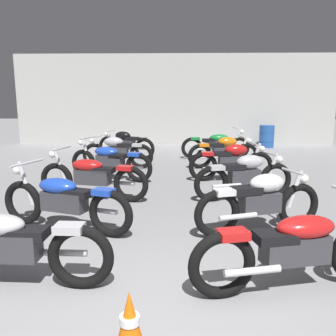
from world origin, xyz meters
TOP-DOWN VIEW (x-y plane):
  - back_wall at (0.00, 12.22)m, footprint 12.87×0.24m
  - motorcycle_left_row_0 at (-1.52, 0.75)m, footprint 2.17×0.68m
  - motorcycle_left_row_1 at (-1.43, 2.34)m, footprint 2.09×0.92m
  - motorcycle_left_row_2 at (-1.41, 3.94)m, footprint 2.15×0.73m
  - motorcycle_left_row_3 at (-1.41, 5.64)m, footprint 2.06×0.98m
  - motorcycle_left_row_4 at (-1.48, 7.05)m, footprint 1.97×0.48m
  - motorcycle_left_row_5 at (-1.48, 8.65)m, footprint 1.89×0.79m
  - motorcycle_right_row_0 at (1.37, 0.78)m, footprint 2.14×0.82m
  - motorcycle_right_row_1 at (1.37, 2.35)m, footprint 1.90×0.77m
  - motorcycle_right_row_2 at (1.45, 4.05)m, footprint 1.93×0.71m
  - motorcycle_right_row_3 at (1.42, 5.60)m, footprint 1.97×0.53m
  - motorcycle_right_row_4 at (1.43, 7.14)m, footprint 1.96×0.60m
  - motorcycle_right_row_5 at (1.37, 8.68)m, footprint 2.17×0.68m
  - oil_drum at (3.57, 11.36)m, footprint 0.59×0.59m
  - traffic_cone at (-0.13, -0.24)m, footprint 0.32×0.32m

SIDE VIEW (x-z plane):
  - traffic_cone at x=-0.13m, z-range -0.01..0.53m
  - oil_drum at x=3.57m, z-range 0.00..0.85m
  - motorcycle_left_row_0 at x=-1.52m, z-range -0.04..0.94m
  - motorcycle_left_row_1 at x=-1.43m, z-range -0.04..0.94m
  - motorcycle_left_row_2 at x=-1.41m, z-range -0.04..0.94m
  - motorcycle_left_row_3 at x=-1.41m, z-range -0.04..0.94m
  - motorcycle_right_row_0 at x=1.37m, z-range -0.04..0.94m
  - motorcycle_right_row_5 at x=1.37m, z-range -0.04..0.94m
  - motorcycle_left_row_4 at x=-1.48m, z-range 0.02..0.90m
  - motorcycle_left_row_5 at x=-1.48m, z-range 0.02..0.90m
  - motorcycle_right_row_1 at x=1.37m, z-range 0.02..0.90m
  - motorcycle_right_row_2 at x=1.45m, z-range 0.02..0.90m
  - motorcycle_right_row_3 at x=1.42m, z-range 0.02..0.90m
  - motorcycle_right_row_4 at x=1.43m, z-range 0.02..0.90m
  - back_wall at x=0.00m, z-range 0.00..3.60m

